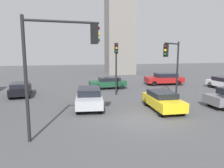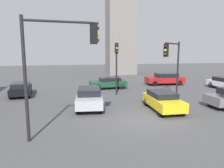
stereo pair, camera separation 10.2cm
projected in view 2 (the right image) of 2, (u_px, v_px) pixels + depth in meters
name	position (u px, v px, depth m)	size (l,w,h in m)	color
ground_plane	(142.00, 120.00, 13.82)	(98.84, 98.84, 0.00)	#4C4C4F
traffic_light_0	(117.00, 59.00, 20.89)	(0.35, 0.47, 5.04)	black
traffic_light_1	(173.00, 58.00, 18.50)	(2.84, 3.11, 5.14)	black
traffic_light_3	(59.00, 53.00, 10.54)	(3.69, 0.84, 5.99)	black
car_2	(89.00, 97.00, 16.64)	(2.28, 4.53, 1.51)	#ADB2B7
car_3	(21.00, 89.00, 20.91)	(2.22, 4.13, 1.29)	black
car_4	(109.00, 83.00, 24.57)	(4.18, 2.00, 1.29)	#19472D
car_7	(165.00, 79.00, 27.40)	(4.73, 2.31, 1.46)	maroon
car_8	(163.00, 100.00, 15.98)	(1.86, 4.17, 1.38)	yellow
skyline_tower	(121.00, 1.00, 37.90)	(4.83, 4.83, 25.56)	gray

